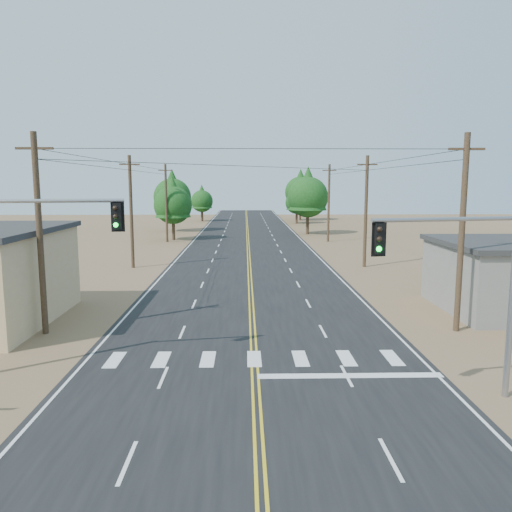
{
  "coord_description": "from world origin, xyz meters",
  "views": [
    {
      "loc": [
        -0.39,
        -12.66,
        7.52
      ],
      "look_at": [
        0.23,
        14.97,
        3.5
      ],
      "focal_mm": 35.0,
      "sensor_mm": 36.0,
      "label": 1
    }
  ],
  "objects": [
    {
      "name": "utility_pole_right_far",
      "position": [
        10.5,
        52.0,
        5.12
      ],
      "size": [
        1.8,
        0.3,
        10.0
      ],
      "color": "#4C3826",
      "rests_on": "ground"
    },
    {
      "name": "utility_pole_right_mid",
      "position": [
        10.5,
        32.0,
        5.12
      ],
      "size": [
        1.8,
        0.3,
        10.0
      ],
      "color": "#4C3826",
      "rests_on": "ground"
    },
    {
      "name": "utility_pole_left_near",
      "position": [
        -10.5,
        12.0,
        5.12
      ],
      "size": [
        1.8,
        0.3,
        10.0
      ],
      "color": "#4C3826",
      "rests_on": "ground"
    },
    {
      "name": "signal_mast_right",
      "position": [
        7.34,
        3.71,
        4.42
      ],
      "size": [
        5.36,
        1.28,
        6.54
      ],
      "rotation": [
        0.0,
        0.0,
        0.18
      ],
      "color": "gray",
      "rests_on": "ground"
    },
    {
      "name": "tree_left_near",
      "position": [
        -10.01,
        54.53,
        5.19
      ],
      "size": [
        5.09,
        5.09,
        8.49
      ],
      "color": "#3F2D1E",
      "rests_on": "ground"
    },
    {
      "name": "tree_right_near",
      "position": [
        9.0,
        61.71,
        6.16
      ],
      "size": [
        6.04,
        6.04,
        10.07
      ],
      "color": "#3F2D1E",
      "rests_on": "ground"
    },
    {
      "name": "utility_pole_left_mid",
      "position": [
        -10.5,
        32.0,
        5.12
      ],
      "size": [
        1.8,
        0.3,
        10.0
      ],
      "color": "#4C3826",
      "rests_on": "ground"
    },
    {
      "name": "ground",
      "position": [
        0.0,
        0.0,
        0.0
      ],
      "size": [
        220.0,
        220.0,
        0.0
      ],
      "primitive_type": "plane",
      "color": "#866448",
      "rests_on": "ground"
    },
    {
      "name": "road",
      "position": [
        0.0,
        30.0,
        0.01
      ],
      "size": [
        15.0,
        200.0,
        0.02
      ],
      "primitive_type": "cube",
      "color": "black",
      "rests_on": "ground"
    },
    {
      "name": "tree_right_mid",
      "position": [
        9.47,
        81.98,
        4.41
      ],
      "size": [
        4.33,
        4.33,
        7.21
      ],
      "color": "#3F2D1E",
      "rests_on": "ground"
    },
    {
      "name": "utility_pole_left_far",
      "position": [
        -10.5,
        52.0,
        5.12
      ],
      "size": [
        1.8,
        0.3,
        10.0
      ],
      "color": "#4C3826",
      "rests_on": "ground"
    },
    {
      "name": "signal_mast_left",
      "position": [
        -9.03,
        6.85,
        4.74
      ],
      "size": [
        5.49,
        1.12,
        7.05
      ],
      "rotation": [
        0.0,
        0.0,
        0.16
      ],
      "color": "gray",
      "rests_on": "ground"
    },
    {
      "name": "tree_right_far",
      "position": [
        11.05,
        90.25,
        6.45
      ],
      "size": [
        6.33,
        6.33,
        10.54
      ],
      "color": "#3F2D1E",
      "rests_on": "ground"
    },
    {
      "name": "tree_left_far",
      "position": [
        -9.0,
        88.11,
        4.48
      ],
      "size": [
        4.4,
        4.4,
        7.34
      ],
      "color": "#3F2D1E",
      "rests_on": "ground"
    },
    {
      "name": "tree_left_mid",
      "position": [
        -11.79,
        66.66,
        6.01
      ],
      "size": [
        5.89,
        5.89,
        9.82
      ],
      "color": "#3F2D1E",
      "rests_on": "ground"
    },
    {
      "name": "utility_pole_right_near",
      "position": [
        10.5,
        12.0,
        5.12
      ],
      "size": [
        1.8,
        0.3,
        10.0
      ],
      "color": "#4C3826",
      "rests_on": "ground"
    }
  ]
}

